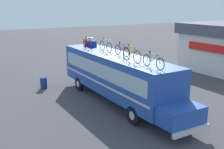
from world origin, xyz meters
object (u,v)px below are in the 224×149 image
object	(u,v)px
luggage_bag_2	(92,44)
rooftop_bicycle_4	(132,55)
bus	(117,75)
rooftop_bicycle_5	(153,61)
rooftop_bicycle_1	(88,44)
rooftop_bicycle_2	(105,46)
trash_bin	(44,83)
luggage_bag_1	(88,43)
rooftop_bicycle_3	(122,50)

from	to	relation	value
luggage_bag_2	rooftop_bicycle_4	xyz separation A→B (m)	(6.33, -0.67, 0.17)
bus	rooftop_bicycle_5	size ratio (longest dim) A/B	7.22
luggage_bag_2	rooftop_bicycle_4	world-z (taller)	rooftop_bicycle_4
bus	rooftop_bicycle_1	bearing A→B (deg)	-173.81
bus	rooftop_bicycle_2	bearing A→B (deg)	178.01
rooftop_bicycle_4	bus	bearing A→B (deg)	169.89
bus	rooftop_bicycle_5	world-z (taller)	rooftop_bicycle_5
rooftop_bicycle_1	trash_bin	bearing A→B (deg)	-125.66
luggage_bag_1	rooftop_bicycle_3	bearing A→B (deg)	-1.19
rooftop_bicycle_2	rooftop_bicycle_5	bearing A→B (deg)	-4.15
rooftop_bicycle_4	trash_bin	size ratio (longest dim) A/B	2.11
luggage_bag_1	rooftop_bicycle_5	size ratio (longest dim) A/B	0.27
rooftop_bicycle_2	rooftop_bicycle_4	xyz separation A→B (m)	(3.85, -0.45, 0.01)
bus	rooftop_bicycle_4	world-z (taller)	rooftop_bicycle_4
bus	rooftop_bicycle_2	world-z (taller)	rooftop_bicycle_2
trash_bin	rooftop_bicycle_4	bearing A→B (deg)	20.28
rooftop_bicycle_2	rooftop_bicycle_3	world-z (taller)	rooftop_bicycle_2
luggage_bag_2	rooftop_bicycle_5	size ratio (longest dim) A/B	0.38
luggage_bag_1	luggage_bag_2	distance (m)	0.70
bus	luggage_bag_2	distance (m)	4.38
rooftop_bicycle_2	rooftop_bicycle_4	size ratio (longest dim) A/B	0.93
rooftop_bicycle_1	rooftop_bicycle_2	world-z (taller)	rooftop_bicycle_2
rooftop_bicycle_3	rooftop_bicycle_5	world-z (taller)	rooftop_bicycle_3
luggage_bag_2	rooftop_bicycle_3	size ratio (longest dim) A/B	0.41
luggage_bag_2	rooftop_bicycle_2	world-z (taller)	rooftop_bicycle_2
luggage_bag_2	rooftop_bicycle_3	distance (m)	4.44
rooftop_bicycle_1	rooftop_bicycle_2	bearing A→B (deg)	12.94
rooftop_bicycle_3	trash_bin	bearing A→B (deg)	-149.89
bus	rooftop_bicycle_3	distance (m)	1.71
luggage_bag_1	rooftop_bicycle_4	size ratio (longest dim) A/B	0.25
luggage_bag_1	rooftop_bicycle_4	xyz separation A→B (m)	(7.03, -0.66, 0.19)
luggage_bag_1	rooftop_bicycle_2	size ratio (longest dim) A/B	0.27
bus	rooftop_bicycle_3	size ratio (longest dim) A/B	7.65
rooftop_bicycle_2	rooftop_bicycle_5	size ratio (longest dim) A/B	0.98
trash_bin	bus	bearing A→B (deg)	30.46
rooftop_bicycle_4	rooftop_bicycle_2	bearing A→B (deg)	173.26
luggage_bag_2	luggage_bag_1	bearing A→B (deg)	-179.16
rooftop_bicycle_3	luggage_bag_1	bearing A→B (deg)	178.81
bus	rooftop_bicycle_3	xyz separation A→B (m)	(0.34, 0.15, 1.67)
rooftop_bicycle_2	bus	bearing A→B (deg)	-1.99
luggage_bag_2	rooftop_bicycle_1	xyz separation A→B (m)	(0.59, -0.65, 0.14)
rooftop_bicycle_4	trash_bin	bearing A→B (deg)	-159.72
rooftop_bicycle_2	trash_bin	size ratio (longest dim) A/B	1.95
bus	rooftop_bicycle_1	size ratio (longest dim) A/B	7.48
rooftop_bicycle_1	rooftop_bicycle_3	bearing A→B (deg)	7.89
rooftop_bicycle_2	luggage_bag_1	bearing A→B (deg)	176.34
luggage_bag_1	rooftop_bicycle_5	bearing A→B (deg)	-3.97
bus	luggage_bag_1	xyz separation A→B (m)	(-4.80, 0.26, 1.52)
rooftop_bicycle_4	rooftop_bicycle_3	bearing A→B (deg)	163.76
bus	trash_bin	world-z (taller)	bus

